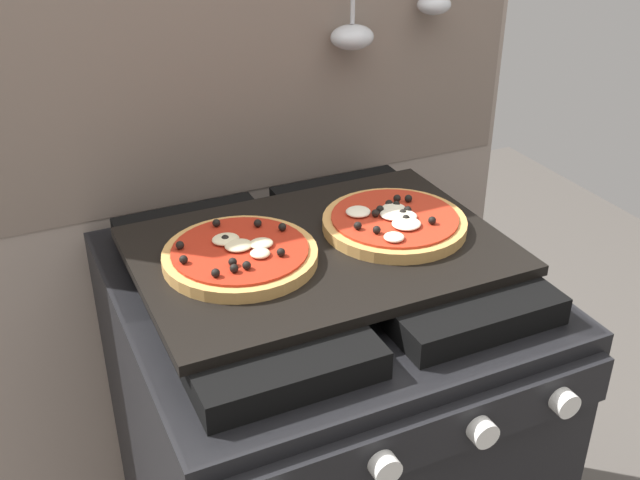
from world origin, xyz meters
The scene contains 5 objects.
kitchen_backsplash centered at (0.00, 0.33, 0.79)m, with size 1.10×0.09×1.55m.
stove centered at (0.00, 0.00, 0.45)m, with size 0.60×0.64×0.90m.
baking_tray centered at (0.00, 0.00, 0.91)m, with size 0.54×0.38×0.02m, color black.
pizza_left centered at (-0.12, 0.01, 0.93)m, with size 0.22×0.22×0.03m.
pizza_right centered at (0.13, 0.00, 0.93)m, with size 0.22×0.22×0.03m.
Camera 1 is at (-0.42, -0.90, 1.48)m, focal length 43.22 mm.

